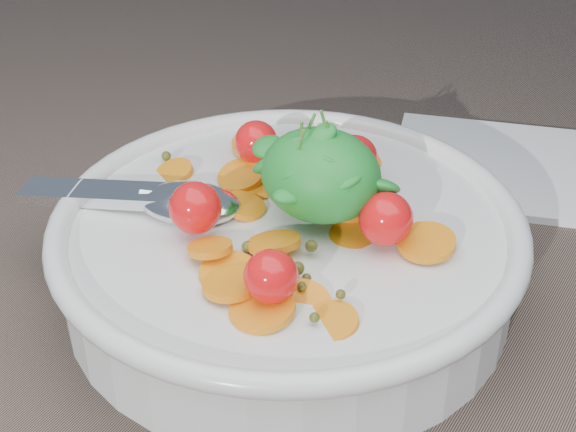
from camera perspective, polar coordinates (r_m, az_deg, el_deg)
The scene contains 3 objects.
ground at distance 0.52m, azimuth 2.13°, elevation -3.90°, with size 6.00×6.00×0.00m, color #6F5B4F.
bowl at distance 0.49m, azimuth 0.02°, elevation -2.15°, with size 0.28×0.26×0.11m.
napkin at distance 0.64m, azimuth 13.38°, elevation 3.12°, with size 0.15×0.13×0.01m, color white.
Camera 1 is at (0.20, -0.37, 0.32)m, focal length 55.00 mm.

